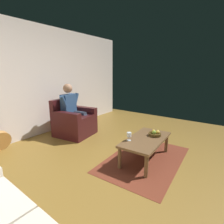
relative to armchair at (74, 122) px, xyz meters
name	(u,v)px	position (x,y,z in m)	size (l,w,h in m)	color
ground_plane	(138,166)	(0.37, 1.96, -0.32)	(6.63, 6.63, 0.00)	brown
wall_back	(39,81)	(0.37, -0.73, 0.97)	(5.92, 0.06, 2.58)	silver
rug	(145,159)	(0.11, 1.95, -0.32)	(1.79, 1.15, 0.01)	maroon
armchair	(74,122)	(0.00, 0.00, 0.00)	(0.91, 0.91, 0.88)	#371113
person_seated	(72,108)	(0.00, -0.02, 0.36)	(0.65, 0.59, 1.24)	navy
coffee_table	(146,141)	(0.11, 1.95, 0.02)	(1.11, 0.60, 0.40)	brown
wine_glass_near	(129,135)	(0.36, 1.76, 0.17)	(0.08, 0.08, 0.14)	silver
fruit_bowl	(155,134)	(-0.10, 2.03, 0.12)	(0.22, 0.22, 0.11)	#3C2D11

